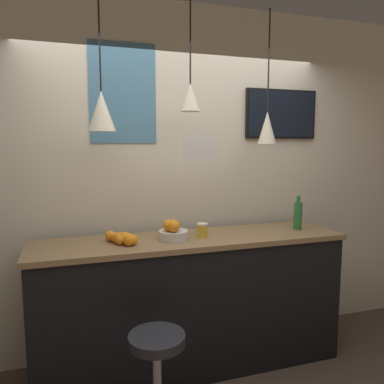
% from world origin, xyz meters
% --- Properties ---
extents(back_wall, '(8.00, 0.06, 2.90)m').
position_xyz_m(back_wall, '(0.00, 1.01, 1.45)').
color(back_wall, beige).
rests_on(back_wall, ground_plane).
extents(service_counter, '(2.39, 0.58, 1.05)m').
position_xyz_m(service_counter, '(0.00, 0.61, 0.53)').
color(service_counter, black).
rests_on(service_counter, ground_plane).
extents(bar_stool, '(0.41, 0.41, 0.64)m').
position_xyz_m(bar_stool, '(-0.42, -0.02, 0.41)').
color(bar_stool, '#B7B7BC').
rests_on(bar_stool, ground_plane).
extents(fruit_bowl, '(0.22, 0.22, 0.15)m').
position_xyz_m(fruit_bowl, '(-0.16, 0.59, 1.12)').
color(fruit_bowl, beige).
rests_on(fruit_bowl, service_counter).
extents(orange_pile, '(0.22, 0.26, 0.09)m').
position_xyz_m(orange_pile, '(-0.53, 0.59, 1.09)').
color(orange_pile, orange).
rests_on(orange_pile, service_counter).
extents(juice_bottle, '(0.07, 0.07, 0.29)m').
position_xyz_m(juice_bottle, '(0.92, 0.60, 1.17)').
color(juice_bottle, '#286B33').
rests_on(juice_bottle, service_counter).
extents(spread_jar, '(0.08, 0.08, 0.11)m').
position_xyz_m(spread_jar, '(0.08, 0.60, 1.10)').
color(spread_jar, gold).
rests_on(spread_jar, service_counter).
extents(pendant_lamp_left, '(0.19, 0.19, 0.96)m').
position_xyz_m(pendant_lamp_left, '(-0.65, 0.65, 1.99)').
color(pendant_lamp_left, black).
extents(pendant_lamp_middle, '(0.15, 0.15, 0.80)m').
position_xyz_m(pendant_lamp_middle, '(0.00, 0.65, 2.11)').
color(pendant_lamp_middle, black).
extents(pendant_lamp_right, '(0.15, 0.15, 1.04)m').
position_xyz_m(pendant_lamp_right, '(0.65, 0.65, 1.90)').
color(pendant_lamp_right, black).
extents(mounted_tv, '(0.69, 0.04, 0.43)m').
position_xyz_m(mounted_tv, '(0.95, 0.96, 2.02)').
color(mounted_tv, black).
extents(hanging_menu_board, '(0.24, 0.01, 0.17)m').
position_xyz_m(hanging_menu_board, '(-0.01, 0.40, 1.73)').
color(hanging_menu_board, white).
extents(wall_poster, '(0.52, 0.01, 0.78)m').
position_xyz_m(wall_poster, '(-0.45, 0.97, 2.15)').
color(wall_poster, teal).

